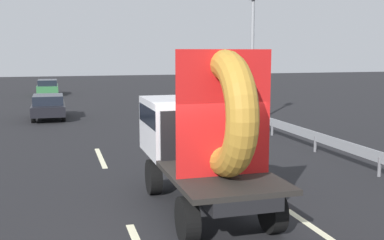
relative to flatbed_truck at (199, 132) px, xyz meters
The scene contains 9 objects.
ground_plane 1.96m from the flatbed_truck, 111.05° to the right, with size 120.00×120.00×0.00m, color black.
flatbed_truck is the anchor object (origin of this frame).
distant_sedan 15.73m from the flatbed_truck, 102.82° to the left, with size 1.64×3.83×1.25m.
traffic_light 12.29m from the flatbed_truck, 61.04° to the left, with size 0.42×0.36×6.72m.
guardrail 6.19m from the flatbed_truck, 24.74° to the left, with size 0.10×13.55×0.71m.
lane_dash_left_far 5.91m from the flatbed_truck, 107.89° to the left, with size 3.00×0.16×0.01m, color beige.
lane_dash_right_near 3.14m from the flatbed_truck, 49.13° to the right, with size 2.14×0.16×0.01m, color beige.
lane_dash_right_far 6.50m from the flatbed_truck, 73.90° to the left, with size 2.54×0.16×0.01m, color beige.
oncoming_car 29.64m from the flatbed_truck, 97.21° to the left, with size 1.61×3.76×1.23m.
Camera 1 is at (-2.68, -8.95, 3.47)m, focal length 43.85 mm.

